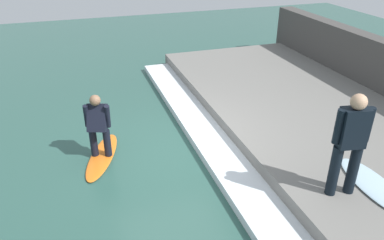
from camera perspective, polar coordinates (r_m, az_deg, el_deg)
ground_plane at (r=7.96m, az=-2.99°, el=-4.93°), size 28.00×28.00×0.00m
concrete_ledge at (r=9.25m, az=18.13°, el=-0.03°), size 4.40×10.89×0.41m
wave_foam_crest at (r=8.15m, az=2.92°, el=-3.40°), size 0.79×10.35×0.17m
surfboard_riding at (r=7.99m, az=-13.52°, el=-5.36°), size 1.06×1.86×0.06m
surfer_riding at (r=7.61m, az=-14.14°, el=-0.46°), size 0.49×0.52×1.34m
surfer_waiting_near at (r=6.12m, az=22.97°, el=-2.88°), size 0.58×0.32×1.73m
surfboard_waiting_near at (r=6.97m, az=26.01°, el=-8.92°), size 0.69×1.70×0.06m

